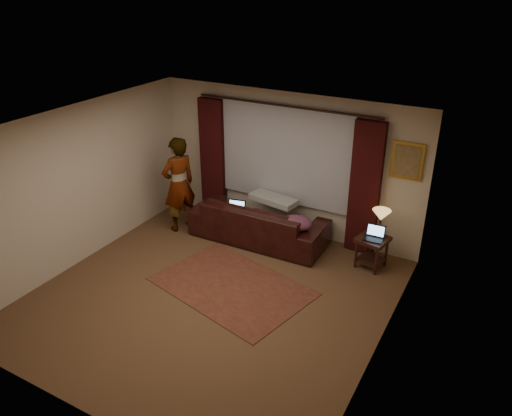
{
  "coord_description": "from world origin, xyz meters",
  "views": [
    {
      "loc": [
        3.58,
        -5.09,
        4.47
      ],
      "look_at": [
        0.1,
        1.2,
        1.0
      ],
      "focal_mm": 35.0,
      "sensor_mm": 36.0,
      "label": 1
    }
  ],
  "objects_px": {
    "sofa": "(259,215)",
    "person": "(179,185)",
    "tiffany_lamp": "(380,223)",
    "laptop_table": "(374,234)",
    "laptop_sofa": "(235,209)",
    "end_table": "(371,252)"
  },
  "relations": [
    {
      "from": "sofa",
      "to": "laptop_table",
      "type": "height_order",
      "value": "sofa"
    },
    {
      "from": "laptop_table",
      "to": "tiffany_lamp",
      "type": "bearing_deg",
      "value": 72.44
    },
    {
      "from": "tiffany_lamp",
      "to": "person",
      "type": "xyz_separation_m",
      "value": [
        -3.61,
        -0.51,
        0.12
      ]
    },
    {
      "from": "end_table",
      "to": "laptop_table",
      "type": "distance_m",
      "value": 0.38
    },
    {
      "from": "end_table",
      "to": "tiffany_lamp",
      "type": "height_order",
      "value": "tiffany_lamp"
    },
    {
      "from": "laptop_table",
      "to": "person",
      "type": "xyz_separation_m",
      "value": [
        -3.57,
        -0.36,
        0.25
      ]
    },
    {
      "from": "end_table",
      "to": "person",
      "type": "bearing_deg",
      "value": -173.32
    },
    {
      "from": "laptop_sofa",
      "to": "end_table",
      "type": "xyz_separation_m",
      "value": [
        2.43,
        0.28,
        -0.34
      ]
    },
    {
      "from": "sofa",
      "to": "person",
      "type": "height_order",
      "value": "person"
    },
    {
      "from": "sofa",
      "to": "person",
      "type": "distance_m",
      "value": 1.58
    },
    {
      "from": "laptop_sofa",
      "to": "person",
      "type": "height_order",
      "value": "person"
    },
    {
      "from": "sofa",
      "to": "end_table",
      "type": "xyz_separation_m",
      "value": [
        2.06,
        0.09,
        -0.23
      ]
    },
    {
      "from": "end_table",
      "to": "sofa",
      "type": "bearing_deg",
      "value": -177.43
    },
    {
      "from": "laptop_sofa",
      "to": "tiffany_lamp",
      "type": "height_order",
      "value": "tiffany_lamp"
    },
    {
      "from": "tiffany_lamp",
      "to": "end_table",
      "type": "bearing_deg",
      "value": -123.99
    },
    {
      "from": "sofa",
      "to": "laptop_table",
      "type": "bearing_deg",
      "value": -179.81
    },
    {
      "from": "tiffany_lamp",
      "to": "person",
      "type": "relative_size",
      "value": 0.26
    },
    {
      "from": "person",
      "to": "laptop_sofa",
      "type": "bearing_deg",
      "value": 119.31
    },
    {
      "from": "laptop_sofa",
      "to": "person",
      "type": "bearing_deg",
      "value": 173.46
    },
    {
      "from": "end_table",
      "to": "laptop_table",
      "type": "height_order",
      "value": "laptop_table"
    },
    {
      "from": "tiffany_lamp",
      "to": "laptop_table",
      "type": "xyz_separation_m",
      "value": [
        -0.04,
        -0.15,
        -0.13
      ]
    },
    {
      "from": "person",
      "to": "laptop_table",
      "type": "bearing_deg",
      "value": 118.46
    }
  ]
}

